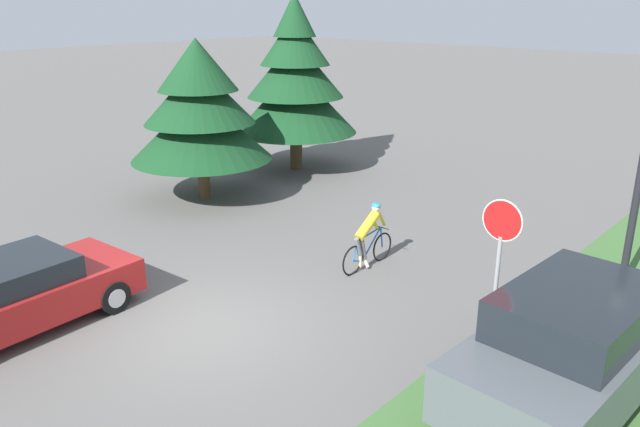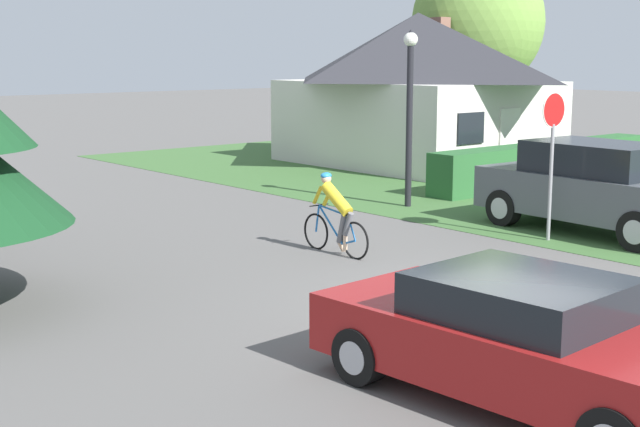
% 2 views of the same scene
% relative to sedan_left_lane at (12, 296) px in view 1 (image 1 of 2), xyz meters
% --- Properties ---
extents(ground_plane, '(140.00, 140.00, 0.00)m').
position_rel_sedan_left_lane_xyz_m(ground_plane, '(2.62, 2.31, -0.66)').
color(ground_plane, '#5B5956').
extents(sedan_left_lane, '(2.16, 4.55, 1.34)m').
position_rel_sedan_left_lane_xyz_m(sedan_left_lane, '(0.00, 0.00, 0.00)').
color(sedan_left_lane, maroon).
rests_on(sedan_left_lane, ground).
extents(cyclist, '(0.44, 1.78, 1.49)m').
position_rel_sedan_left_lane_xyz_m(cyclist, '(3.14, 6.52, 0.06)').
color(cyclist, black).
rests_on(cyclist, ground).
extents(parked_suv_right, '(2.24, 4.83, 1.84)m').
position_rel_sedan_left_lane_xyz_m(parked_suv_right, '(8.42, 4.59, 0.27)').
color(parked_suv_right, '#4C5156').
rests_on(parked_suv_right, ground).
extents(stop_sign, '(0.67, 0.07, 2.87)m').
position_rel_sedan_left_lane_xyz_m(stop_sign, '(7.06, 4.71, 1.34)').
color(stop_sign, gray).
rests_on(stop_sign, ground).
extents(conifer_tall_near, '(4.16, 4.16, 4.75)m').
position_rel_sedan_left_lane_xyz_m(conifer_tall_near, '(-3.75, 7.36, 2.08)').
color(conifer_tall_near, '#4C3823').
rests_on(conifer_tall_near, ground).
extents(conifer_tall_far, '(4.26, 4.26, 6.00)m').
position_rel_sedan_left_lane_xyz_m(conifer_tall_far, '(-4.10, 11.77, 2.47)').
color(conifer_tall_far, '#4C3823').
rests_on(conifer_tall_far, ground).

